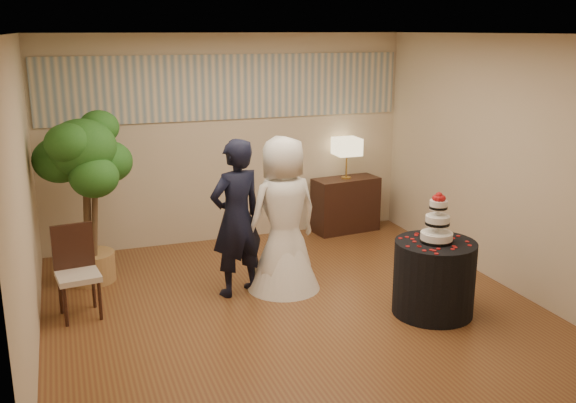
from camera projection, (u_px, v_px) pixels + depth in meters
name	position (u px, v px, depth m)	size (l,w,h in m)	color
floor	(292.00, 307.00, 6.77)	(5.00, 5.00, 0.00)	brown
ceiling	(292.00, 34.00, 6.04)	(5.00, 5.00, 0.00)	white
wall_back	(229.00, 139.00, 8.68)	(5.00, 0.06, 2.80)	beige
wall_front	(425.00, 260.00, 4.13)	(5.00, 0.06, 2.80)	beige
wall_left	(23.00, 200.00, 5.59)	(0.06, 5.00, 2.80)	beige
wall_right	(500.00, 162.00, 7.22)	(0.06, 5.00, 2.80)	beige
mural_border	(228.00, 87.00, 8.48)	(4.90, 0.02, 0.85)	#ABAC9E
groom	(236.00, 218.00, 6.92)	(0.63, 0.42, 1.74)	black
bride	(283.00, 214.00, 7.06)	(0.85, 0.82, 1.74)	white
cake_table	(434.00, 278.00, 6.55)	(0.82, 0.82, 0.77)	black
wedding_cake	(438.00, 217.00, 6.38)	(0.33, 0.33, 0.52)	white
console	(345.00, 205.00, 9.26)	(0.94, 0.42, 0.78)	black
table_lamp	(347.00, 158.00, 9.08)	(0.34, 0.34, 0.58)	#CBB785
ficus_tree	(86.00, 198.00, 7.23)	(0.95, 0.95, 2.00)	#255C1D
side_chair	(78.00, 273.00, 6.44)	(0.43, 0.45, 0.94)	black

